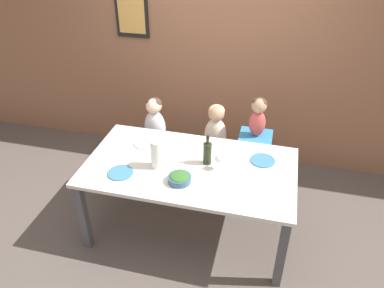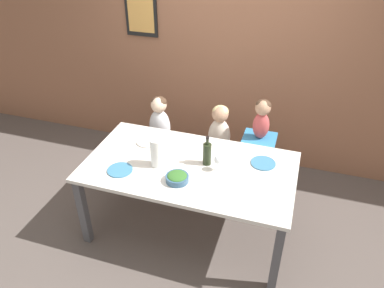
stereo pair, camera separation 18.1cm
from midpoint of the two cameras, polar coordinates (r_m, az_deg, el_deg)
The scene contains 16 objects.
ground_plane at distance 3.86m, azimuth -1.66°, elevation -12.55°, with size 14.00×14.00×0.00m, color #564C47.
wall_back at distance 4.32m, azimuth 3.18°, elevation 14.02°, with size 10.00×0.09×2.70m.
dining_table at distance 3.40m, azimuth -1.84°, elevation -4.46°, with size 1.88×1.03×0.77m.
chair_far_left at distance 4.30m, azimuth -6.65°, elevation -0.74°, with size 0.40×0.37×0.46m.
chair_far_center at distance 4.13m, azimuth 2.20°, elevation -2.02°, with size 0.40×0.37×0.46m.
chair_right_highchair at distance 3.99m, azimuth 8.21°, elevation -0.78°, with size 0.34×0.32×0.73m.
person_child_left at distance 4.10m, azimuth -6.97°, elevation 3.53°, with size 0.24×0.19×0.56m.
person_child_center at distance 3.93m, azimuth 2.32°, elevation 2.38°, with size 0.24×0.19×0.56m.
person_baby_right at distance 3.77m, azimuth 8.70°, elevation 4.48°, with size 0.17×0.16×0.42m.
wine_bottle at distance 3.32m, azimuth 0.80°, elevation -1.38°, with size 0.08×0.08×0.29m.
paper_towel_roll at distance 3.28m, azimuth -6.91°, elevation -1.54°, with size 0.11×0.11×0.27m.
wine_glass_near at distance 3.25m, azimuth 2.59°, elevation -2.34°, with size 0.07×0.07×0.15m.
salad_bowl_large at distance 3.15m, azimuth -3.57°, elevation -5.24°, with size 0.20×0.20×0.07m.
dinner_plate_front_left at distance 3.33m, azimuth -12.38°, elevation -4.34°, with size 0.22×0.22×0.01m.
dinner_plate_back_left at distance 3.68m, azimuth -8.50°, elevation 0.11°, with size 0.22×0.22×0.01m.
dinner_plate_back_right at distance 3.45m, azimuth 9.24°, elevation -2.51°, with size 0.22×0.22×0.01m.
Camera 1 is at (0.67, -2.61, 2.77)m, focal length 35.00 mm.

